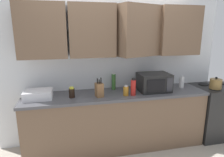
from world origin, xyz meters
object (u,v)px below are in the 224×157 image
at_px(stove_range, 214,111).
at_px(microwave, 154,82).
at_px(kettle, 216,84).
at_px(bottle_amber_vinegar, 126,91).
at_px(bottle_red_sauce, 133,87).
at_px(knife_block, 99,90).
at_px(bottle_soy_dark, 72,93).
at_px(bottle_white_jar, 182,82).
at_px(dish_rack, 38,94).
at_px(bottle_green_oil, 114,81).

distance_m(stove_range, microwave, 1.32).
bearing_deg(kettle, bottle_amber_vinegar, 179.40).
bearing_deg(bottle_red_sauce, kettle, -0.24).
relative_size(kettle, microwave, 0.41).
bearing_deg(microwave, knife_block, -174.32).
distance_m(kettle, bottle_soy_dark, 2.29).
bearing_deg(bottle_white_jar, bottle_soy_dark, -176.54).
height_order(dish_rack, knife_block, knife_block).
height_order(dish_rack, bottle_green_oil, bottle_green_oil).
bearing_deg(microwave, bottle_soy_dark, -178.25).
bearing_deg(dish_rack, bottle_red_sauce, -6.54).
bearing_deg(kettle, bottle_red_sauce, 179.76).
bearing_deg(stove_range, dish_rack, 179.61).
bearing_deg(microwave, dish_rack, 179.37).
xyz_separation_m(microwave, bottle_red_sauce, (-0.39, -0.14, -0.02)).
bearing_deg(bottle_green_oil, bottle_red_sauce, -58.63).
bearing_deg(bottle_green_oil, kettle, -12.50).
bearing_deg(bottle_red_sauce, bottle_amber_vinegar, 174.79).
relative_size(microwave, bottle_soy_dark, 3.12).
height_order(microwave, knife_block, knife_block).
relative_size(bottle_amber_vinegar, bottle_soy_dark, 0.99).
bearing_deg(stove_range, bottle_green_oil, 173.04).
distance_m(bottle_red_sauce, bottle_soy_dark, 0.89).
bearing_deg(bottle_amber_vinegar, kettle, -0.60).
xyz_separation_m(kettle, bottle_green_oil, (-1.61, 0.36, 0.04)).
distance_m(microwave, bottle_green_oil, 0.64).
xyz_separation_m(kettle, dish_rack, (-2.74, 0.16, -0.03)).
relative_size(stove_range, bottle_green_oil, 3.32).
height_order(knife_block, bottle_white_jar, knife_block).
distance_m(bottle_white_jar, bottle_red_sauce, 0.94).
xyz_separation_m(knife_block, bottle_green_oil, (0.28, 0.30, 0.03)).
distance_m(microwave, bottle_red_sauce, 0.41).
bearing_deg(bottle_amber_vinegar, stove_range, 4.24).
distance_m(bottle_green_oil, bottle_red_sauce, 0.41).
height_order(kettle, bottle_soy_dark, kettle).
height_order(bottle_green_oil, bottle_amber_vinegar, bottle_green_oil).
distance_m(bottle_amber_vinegar, bottle_red_sauce, 0.12).
bearing_deg(kettle, bottle_green_oil, 167.50).
bearing_deg(bottle_white_jar, bottle_green_oil, 172.62).
distance_m(microwave, bottle_amber_vinegar, 0.51).
bearing_deg(bottle_soy_dark, bottle_white_jar, 3.46).
distance_m(dish_rack, knife_block, 0.86).
xyz_separation_m(bottle_green_oil, bottle_amber_vinegar, (0.11, -0.34, -0.06)).
bearing_deg(bottle_soy_dark, stove_range, 0.88).
height_order(knife_block, bottle_red_sauce, knife_block).
distance_m(knife_block, bottle_amber_vinegar, 0.39).
distance_m(kettle, bottle_green_oil, 1.65).
distance_m(stove_range, dish_rack, 2.96).
relative_size(bottle_green_oil, bottle_soy_dark, 1.78).
bearing_deg(stove_range, bottle_red_sauce, -175.11).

